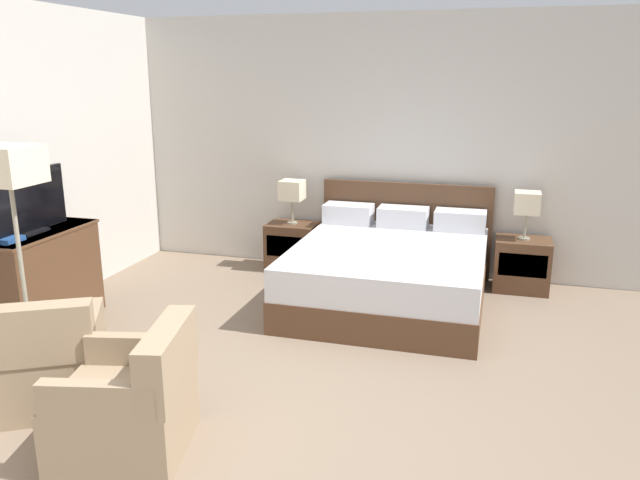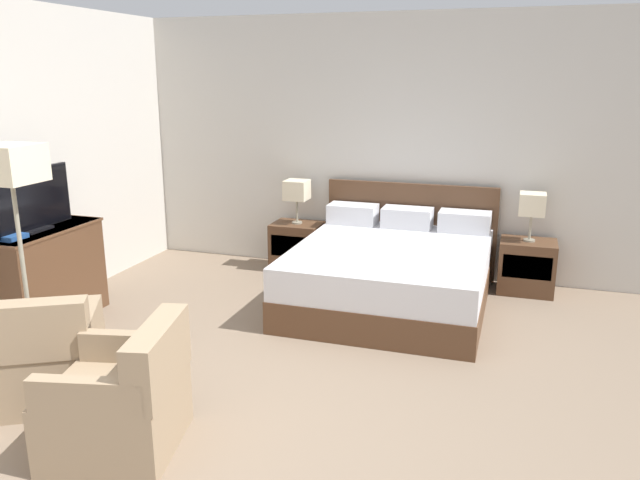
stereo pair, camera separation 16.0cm
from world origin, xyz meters
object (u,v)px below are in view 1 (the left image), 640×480
nightstand_right (522,265)px  table_lamp_left (292,191)px  bed (390,271)px  floor_lamp (10,179)px  tv (26,203)px  table_lamp_right (527,204)px  armchair_companion (131,406)px  nightstand_left (293,246)px  dresser (41,278)px  armchair_by_window (46,363)px  book_red_cover (4,239)px

nightstand_right → table_lamp_left: 2.46m
bed → floor_lamp: floor_lamp is taller
bed → tv: tv is taller
table_lamp_right → armchair_companion: size_ratio=0.57×
nightstand_left → nightstand_right: 2.38m
dresser → tv: size_ratio=1.20×
table_lamp_left → floor_lamp: bearing=-113.2°
tv → floor_lamp: floor_lamp is taller
table_lamp_right → floor_lamp: (-3.53, -2.68, 0.51)m
nightstand_left → armchair_by_window: size_ratio=0.56×
dresser → book_red_cover: size_ratio=4.39×
table_lamp_left → book_red_cover: table_lamp_left is taller
dresser → book_red_cover: 0.54m
armchair_by_window → floor_lamp: (-0.54, 0.48, 1.09)m
armchair_by_window → table_lamp_right: bearing=46.7°
table_lamp_right → armchair_by_window: 4.39m
book_red_cover → floor_lamp: floor_lamp is taller
book_red_cover → armchair_companion: 2.12m
bed → nightstand_right: size_ratio=3.77×
table_lamp_right → armchair_by_window: bearing=-133.3°
table_lamp_right → armchair_companion: 4.14m
tv → book_red_cover: bearing=-90.9°
table_lamp_left → dresser: 2.61m
table_lamp_right → armchair_by_window: table_lamp_right is taller
nightstand_right → tv: tv is taller
floor_lamp → nightstand_left: bearing=66.8°
nightstand_right → tv: bearing=-151.3°
armchair_by_window → table_lamp_left: bearing=79.2°
table_lamp_right → floor_lamp: size_ratio=0.29×
nightstand_left → table_lamp_right: 2.46m
nightstand_left → floor_lamp: bearing=-113.2°
nightstand_left → armchair_companion: bearing=-86.5°
table_lamp_right → floor_lamp: floor_lamp is taller
nightstand_right → table_lamp_left: (-2.38, 0.00, 0.61)m
bed → table_lamp_left: size_ratio=4.23×
book_red_cover → table_lamp_left: bearing=57.7°
table_lamp_left → floor_lamp: floor_lamp is taller
dresser → armchair_by_window: 1.43m
table_lamp_left → armchair_by_window: table_lamp_left is taller
nightstand_left → book_red_cover: 2.91m
armchair_companion → floor_lamp: bearing=149.6°
armchair_by_window → tv: bearing=131.7°
nightstand_right → tv: (-3.90, -2.14, 0.82)m
nightstand_left → armchair_companion: armchair_companion is taller
nightstand_left → dresser: (-1.52, -2.07, 0.17)m
table_lamp_right → armchair_by_window: (-2.98, -3.16, -0.59)m
nightstand_right → armchair_by_window: 4.35m
bed → nightstand_right: bearing=30.9°
dresser → table_lamp_left: bearing=53.7°
book_red_cover → armchair_by_window: size_ratio=0.25×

